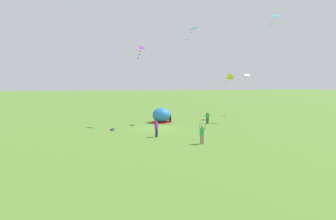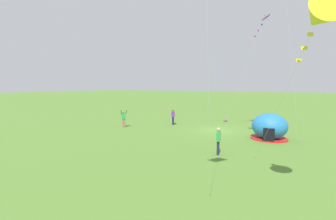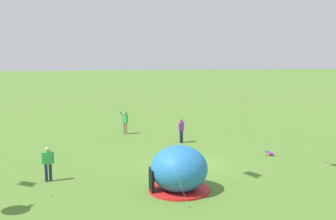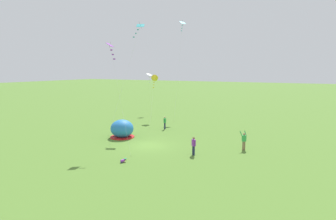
{
  "view_description": "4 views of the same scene",
  "coord_description": "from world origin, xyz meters",
  "px_view_note": "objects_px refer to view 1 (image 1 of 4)",
  "views": [
    {
      "loc": [
        32.12,
        -4.83,
        5.75
      ],
      "look_at": [
        -0.33,
        1.53,
        2.22
      ],
      "focal_mm": 28.0,
      "sensor_mm": 36.0,
      "label": 1
    },
    {
      "loc": [
        -5.8,
        20.93,
        4.29
      ],
      "look_at": [
        2.92,
        4.8,
        2.3
      ],
      "focal_mm": 24.0,
      "sensor_mm": 36.0,
      "label": 2
    },
    {
      "loc": [
        -21.48,
        4.94,
        6.11
      ],
      "look_at": [
        3.85,
        0.41,
        2.58
      ],
      "focal_mm": 42.0,
      "sensor_mm": 36.0,
      "label": 3
    },
    {
      "loc": [
        13.92,
        -22.76,
        7.85
      ],
      "look_at": [
        0.64,
        3.11,
        3.37
      ],
      "focal_mm": 28.0,
      "sensor_mm": 36.0,
      "label": 4
    }
  ],
  "objects_px": {
    "popup_tent": "(162,115)",
    "kite_white": "(246,76)",
    "kite_teal": "(192,31)",
    "kite_yellow": "(228,78)",
    "person_near_tent": "(202,133)",
    "person_watching_sky": "(156,128)",
    "toddler_crawling": "(113,129)",
    "kite_cyan": "(274,20)",
    "kite_purple": "(141,51)",
    "person_center_field": "(207,117)"
  },
  "relations": [
    {
      "from": "kite_white",
      "to": "kite_cyan",
      "type": "relative_size",
      "value": 0.46
    },
    {
      "from": "toddler_crawling",
      "to": "person_near_tent",
      "type": "height_order",
      "value": "person_near_tent"
    },
    {
      "from": "kite_yellow",
      "to": "person_watching_sky",
      "type": "bearing_deg",
      "value": -48.13
    },
    {
      "from": "toddler_crawling",
      "to": "kite_teal",
      "type": "distance_m",
      "value": 18.02
    },
    {
      "from": "kite_purple",
      "to": "kite_yellow",
      "type": "distance_m",
      "value": 14.66
    },
    {
      "from": "kite_purple",
      "to": "kite_teal",
      "type": "distance_m",
      "value": 8.29
    },
    {
      "from": "popup_tent",
      "to": "kite_white",
      "type": "xyz_separation_m",
      "value": [
        -5.96,
        16.09,
        5.75
      ]
    },
    {
      "from": "kite_teal",
      "to": "kite_cyan",
      "type": "distance_m",
      "value": 12.95
    },
    {
      "from": "person_near_tent",
      "to": "kite_purple",
      "type": "height_order",
      "value": "kite_purple"
    },
    {
      "from": "popup_tent",
      "to": "kite_teal",
      "type": "relative_size",
      "value": 0.2
    },
    {
      "from": "popup_tent",
      "to": "person_watching_sky",
      "type": "bearing_deg",
      "value": -12.71
    },
    {
      "from": "person_center_field",
      "to": "kite_cyan",
      "type": "height_order",
      "value": "kite_cyan"
    },
    {
      "from": "person_near_tent",
      "to": "kite_yellow",
      "type": "bearing_deg",
      "value": 148.86
    },
    {
      "from": "kite_white",
      "to": "kite_yellow",
      "type": "height_order",
      "value": "kite_white"
    },
    {
      "from": "popup_tent",
      "to": "kite_teal",
      "type": "distance_m",
      "value": 12.83
    },
    {
      "from": "person_near_tent",
      "to": "kite_cyan",
      "type": "distance_m",
      "value": 25.33
    },
    {
      "from": "person_center_field",
      "to": "person_near_tent",
      "type": "distance_m",
      "value": 12.1
    },
    {
      "from": "toddler_crawling",
      "to": "kite_teal",
      "type": "bearing_deg",
      "value": 116.38
    },
    {
      "from": "popup_tent",
      "to": "person_near_tent",
      "type": "relative_size",
      "value": 1.49
    },
    {
      "from": "kite_white",
      "to": "kite_teal",
      "type": "bearing_deg",
      "value": -64.17
    },
    {
      "from": "person_center_field",
      "to": "kite_purple",
      "type": "bearing_deg",
      "value": -98.29
    },
    {
      "from": "toddler_crawling",
      "to": "kite_teal",
      "type": "xyz_separation_m",
      "value": [
        -5.63,
        11.35,
        12.81
      ]
    },
    {
      "from": "person_near_tent",
      "to": "kite_purple",
      "type": "bearing_deg",
      "value": -160.4
    },
    {
      "from": "popup_tent",
      "to": "kite_yellow",
      "type": "distance_m",
      "value": 12.38
    },
    {
      "from": "kite_yellow",
      "to": "kite_teal",
      "type": "xyz_separation_m",
      "value": [
        1.58,
        -6.4,
        6.57
      ]
    },
    {
      "from": "toddler_crawling",
      "to": "person_center_field",
      "type": "height_order",
      "value": "person_center_field"
    },
    {
      "from": "toddler_crawling",
      "to": "kite_cyan",
      "type": "height_order",
      "value": "kite_cyan"
    },
    {
      "from": "person_near_tent",
      "to": "kite_yellow",
      "type": "xyz_separation_m",
      "value": [
        -15.64,
        9.45,
        5.43
      ]
    },
    {
      "from": "toddler_crawling",
      "to": "kite_teal",
      "type": "height_order",
      "value": "kite_teal"
    },
    {
      "from": "kite_purple",
      "to": "kite_teal",
      "type": "relative_size",
      "value": 0.77
    },
    {
      "from": "popup_tent",
      "to": "person_watching_sky",
      "type": "distance_m",
      "value": 10.1
    },
    {
      "from": "popup_tent",
      "to": "toddler_crawling",
      "type": "relative_size",
      "value": 5.13
    },
    {
      "from": "person_watching_sky",
      "to": "kite_teal",
      "type": "xyz_separation_m",
      "value": [
        -10.23,
        6.77,
        12.03
      ]
    },
    {
      "from": "person_near_tent",
      "to": "person_watching_sky",
      "type": "relative_size",
      "value": 1.1
    },
    {
      "from": "toddler_crawling",
      "to": "person_watching_sky",
      "type": "bearing_deg",
      "value": 44.9
    },
    {
      "from": "kite_purple",
      "to": "person_near_tent",
      "type": "bearing_deg",
      "value": 19.6
    },
    {
      "from": "person_near_tent",
      "to": "person_watching_sky",
      "type": "height_order",
      "value": "person_near_tent"
    },
    {
      "from": "person_center_field",
      "to": "person_near_tent",
      "type": "xyz_separation_m",
      "value": [
        11.22,
        -4.54,
        0.03
      ]
    },
    {
      "from": "popup_tent",
      "to": "person_watching_sky",
      "type": "relative_size",
      "value": 1.63
    },
    {
      "from": "toddler_crawling",
      "to": "person_watching_sky",
      "type": "distance_m",
      "value": 6.54
    },
    {
      "from": "person_near_tent",
      "to": "kite_teal",
      "type": "relative_size",
      "value": 0.14
    },
    {
      "from": "toddler_crawling",
      "to": "kite_yellow",
      "type": "distance_m",
      "value": 20.15
    },
    {
      "from": "kite_purple",
      "to": "kite_yellow",
      "type": "relative_size",
      "value": 1.49
    },
    {
      "from": "kite_white",
      "to": "kite_teal",
      "type": "distance_m",
      "value": 14.26
    },
    {
      "from": "person_watching_sky",
      "to": "kite_yellow",
      "type": "xyz_separation_m",
      "value": [
        -11.81,
        13.17,
        5.46
      ]
    },
    {
      "from": "kite_yellow",
      "to": "kite_cyan",
      "type": "distance_m",
      "value": 10.93
    },
    {
      "from": "popup_tent",
      "to": "kite_purple",
      "type": "relative_size",
      "value": 0.27
    },
    {
      "from": "kite_yellow",
      "to": "kite_teal",
      "type": "distance_m",
      "value": 9.3
    },
    {
      "from": "popup_tent",
      "to": "kite_teal",
      "type": "height_order",
      "value": "kite_teal"
    },
    {
      "from": "person_watching_sky",
      "to": "kite_white",
      "type": "distance_m",
      "value": 24.87
    }
  ]
}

